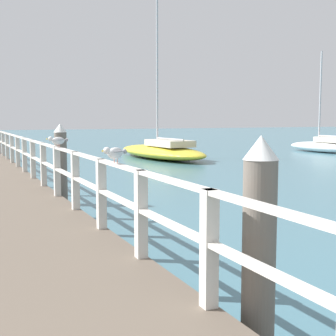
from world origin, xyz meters
The scene contains 7 objects.
pier_railing centered at (1.12, 13.26, 1.05)m, with size 0.12×25.04×0.99m.
dock_piling_near centered at (1.50, 3.75, 0.94)m, with size 0.29×0.29×1.87m.
dock_piling_far centered at (1.50, 11.60, 0.94)m, with size 0.29×0.29×1.87m.
seagull_foreground centered at (1.11, 6.37, 1.57)m, with size 0.41×0.31×0.21m.
seagull_background centered at (1.11, 9.95, 1.57)m, with size 0.45×0.25×0.21m.
boat_1 centered at (8.54, 21.98, 0.39)m, with size 3.03×7.41×8.36m.
boat_2 centered at (18.72, 22.10, 0.37)m, with size 1.72×4.96×5.78m.
Camera 1 is at (-0.77, 0.54, 2.01)m, focal length 51.35 mm.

